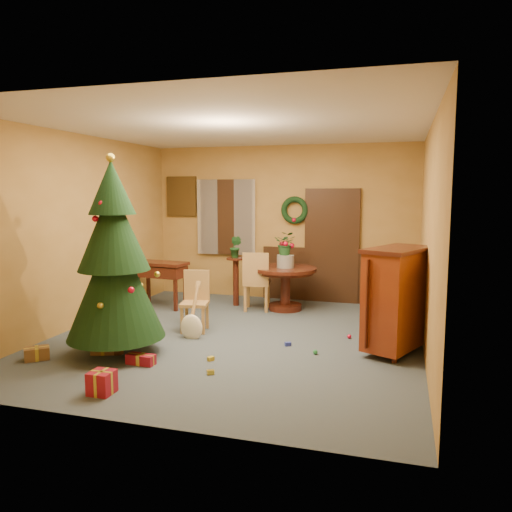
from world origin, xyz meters
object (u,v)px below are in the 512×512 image
at_px(chair_near, 196,299).
at_px(writing_desk, 161,273).
at_px(dining_table, 285,280).
at_px(sideboard, 397,297).
at_px(christmas_tree, 114,261).

bearing_deg(chair_near, writing_desk, 134.30).
relative_size(dining_table, sideboard, 0.80).
bearing_deg(writing_desk, dining_table, 11.55).
xyz_separation_m(dining_table, chair_near, (-0.98, -1.63, -0.04)).
bearing_deg(writing_desk, sideboard, -19.69).
relative_size(chair_near, christmas_tree, 0.35).
distance_m(dining_table, christmas_tree, 3.36).
height_order(christmas_tree, writing_desk, christmas_tree).
distance_m(dining_table, chair_near, 1.91).
bearing_deg(christmas_tree, chair_near, 68.39).
relative_size(chair_near, sideboard, 0.66).
height_order(chair_near, sideboard, sideboard).
relative_size(dining_table, chair_near, 1.22).
height_order(dining_table, sideboard, sideboard).
height_order(christmas_tree, sideboard, christmas_tree).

